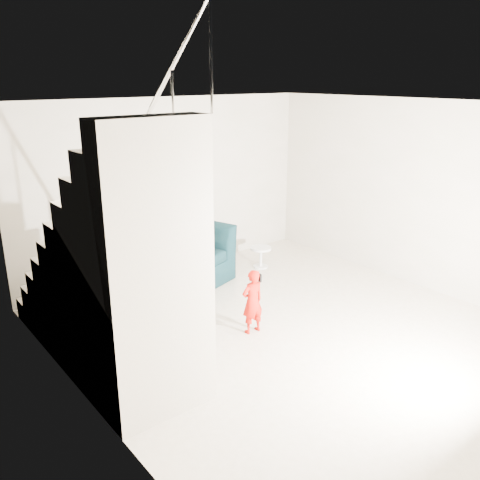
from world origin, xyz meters
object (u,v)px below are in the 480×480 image
object	(u,v)px
toddler	(252,302)
armchair	(182,256)
staircase	(115,287)
side_table	(261,254)

from	to	relation	value
toddler	armchair	bearing A→B (deg)	-92.15
armchair	staircase	xyz separation A→B (m)	(-1.80, -1.60, 0.52)
toddler	staircase	world-z (taller)	staircase
toddler	staircase	bearing A→B (deg)	-5.46
armchair	side_table	xyz separation A→B (m)	(1.35, -0.25, -0.19)
side_table	staircase	world-z (taller)	staircase
armchair	side_table	bearing A→B (deg)	-27.69
staircase	armchair	bearing A→B (deg)	41.78
toddler	side_table	size ratio (longest dim) A/B	2.34
armchair	toddler	world-z (taller)	armchair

